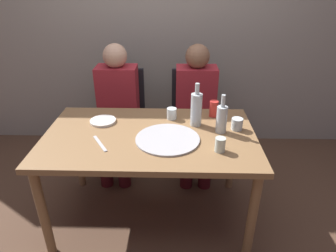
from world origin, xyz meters
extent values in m
plane|color=#513828|center=(0.00, 0.00, 0.00)|extent=(8.00, 8.00, 0.00)
cube|color=gray|center=(0.00, 1.30, 1.30)|extent=(6.00, 0.10, 2.60)
cube|color=olive|center=(0.00, 0.00, 0.71)|extent=(1.43, 0.86, 0.04)
cylinder|color=olive|center=(-0.66, -0.37, 0.34)|extent=(0.06, 0.06, 0.69)
cylinder|color=olive|center=(0.66, -0.37, 0.34)|extent=(0.06, 0.06, 0.69)
cylinder|color=olive|center=(-0.66, 0.37, 0.34)|extent=(0.06, 0.06, 0.69)
cylinder|color=olive|center=(0.66, 0.37, 0.34)|extent=(0.06, 0.06, 0.69)
cylinder|color=#ADADB2|center=(0.12, -0.07, 0.73)|extent=(0.42, 0.42, 0.01)
cylinder|color=#B2BCC1|center=(0.48, 0.05, 0.82)|extent=(0.07, 0.07, 0.19)
cylinder|color=#B2BCC1|center=(0.48, 0.05, 0.95)|extent=(0.03, 0.03, 0.08)
cylinder|color=#B2BCC1|center=(0.32, 0.15, 0.84)|extent=(0.08, 0.08, 0.23)
cylinder|color=#B2BCC1|center=(0.32, 0.15, 1.00)|extent=(0.03, 0.03, 0.08)
cylinder|color=silver|center=(0.60, 0.09, 0.77)|extent=(0.08, 0.08, 0.08)
cylinder|color=#B7C6BC|center=(0.45, -0.20, 0.77)|extent=(0.06, 0.06, 0.09)
cylinder|color=silver|center=(0.14, 0.25, 0.77)|extent=(0.07, 0.07, 0.08)
cylinder|color=red|center=(0.46, 0.30, 0.79)|extent=(0.07, 0.07, 0.12)
cylinder|color=white|center=(-0.36, 0.17, 0.73)|extent=(0.19, 0.19, 0.02)
cube|color=#B7B7BC|center=(-0.31, -0.14, 0.73)|extent=(0.13, 0.20, 0.01)
cube|color=black|center=(-0.35, 0.75, 0.45)|extent=(0.44, 0.44, 0.05)
cube|color=black|center=(-0.35, 0.95, 0.68)|extent=(0.44, 0.04, 0.45)
cylinder|color=black|center=(-0.16, 0.56, 0.21)|extent=(0.04, 0.04, 0.42)
cylinder|color=black|center=(-0.54, 0.56, 0.21)|extent=(0.04, 0.04, 0.42)
cylinder|color=black|center=(-0.16, 0.94, 0.21)|extent=(0.04, 0.04, 0.42)
cylinder|color=black|center=(-0.54, 0.94, 0.21)|extent=(0.04, 0.04, 0.42)
cube|color=black|center=(0.36, 0.75, 0.45)|extent=(0.44, 0.44, 0.05)
cube|color=black|center=(0.36, 0.95, 0.68)|extent=(0.44, 0.04, 0.45)
cylinder|color=black|center=(0.55, 0.56, 0.21)|extent=(0.04, 0.04, 0.42)
cylinder|color=black|center=(0.17, 0.56, 0.21)|extent=(0.04, 0.04, 0.42)
cylinder|color=black|center=(0.55, 0.94, 0.21)|extent=(0.04, 0.04, 0.42)
cylinder|color=black|center=(0.17, 0.94, 0.21)|extent=(0.04, 0.04, 0.42)
cube|color=maroon|center=(-0.35, 0.77, 0.71)|extent=(0.36, 0.22, 0.52)
sphere|color=tan|center=(-0.35, 0.77, 1.06)|extent=(0.21, 0.21, 0.21)
cylinder|color=#3F0E12|center=(-0.27, 0.57, 0.45)|extent=(0.12, 0.40, 0.12)
cylinder|color=#3F0E12|center=(-0.43, 0.57, 0.45)|extent=(0.12, 0.40, 0.12)
cylinder|color=#3F0E12|center=(-0.27, 0.37, 0.23)|extent=(0.11, 0.11, 0.45)
cylinder|color=#3F0E12|center=(-0.43, 0.37, 0.23)|extent=(0.11, 0.11, 0.45)
cube|color=maroon|center=(0.36, 0.77, 0.71)|extent=(0.36, 0.22, 0.52)
sphere|color=brown|center=(0.36, 0.77, 1.06)|extent=(0.21, 0.21, 0.21)
cylinder|color=#3F0E12|center=(0.44, 0.57, 0.45)|extent=(0.12, 0.40, 0.12)
cylinder|color=#3F0E12|center=(0.28, 0.57, 0.45)|extent=(0.12, 0.40, 0.12)
cylinder|color=#3F0E12|center=(0.44, 0.37, 0.23)|extent=(0.11, 0.11, 0.45)
cylinder|color=#3F0E12|center=(0.28, 0.37, 0.23)|extent=(0.11, 0.11, 0.45)
camera|label=1|loc=(0.17, -1.78, 1.70)|focal=32.01mm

